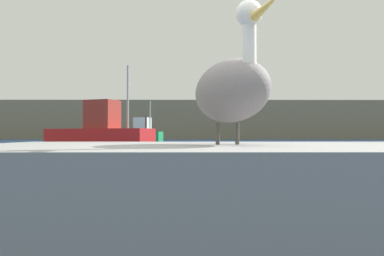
% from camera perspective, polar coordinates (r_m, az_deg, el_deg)
% --- Properties ---
extents(hillside_backdrop, '(140.00, 10.48, 6.17)m').
position_cam_1_polar(hillside_backdrop, '(68.04, -0.20, 1.06)').
color(hillside_backdrop, '#7F755B').
rests_on(hillside_backdrop, ground).
extents(pier_dock, '(3.75, 2.34, 0.76)m').
position_cam_1_polar(pier_dock, '(2.92, 5.41, -9.88)').
color(pier_dock, gray).
rests_on(pier_dock, ground).
extents(pelican, '(0.67, 1.30, 0.93)m').
position_cam_1_polar(pelican, '(2.89, 5.51, 5.54)').
color(pelican, slate).
rests_on(pelican, pier_dock).
extents(fishing_boat_green, '(6.40, 3.15, 4.45)m').
position_cam_1_polar(fishing_boat_green, '(44.57, -7.92, -0.80)').
color(fishing_boat_green, '#1E8C4C').
rests_on(fishing_boat_green, ground).
extents(fishing_boat_red, '(6.81, 4.23, 4.81)m').
position_cam_1_polar(fishing_boat_red, '(24.48, -12.96, -0.68)').
color(fishing_boat_red, red).
rests_on(fishing_boat_red, ground).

